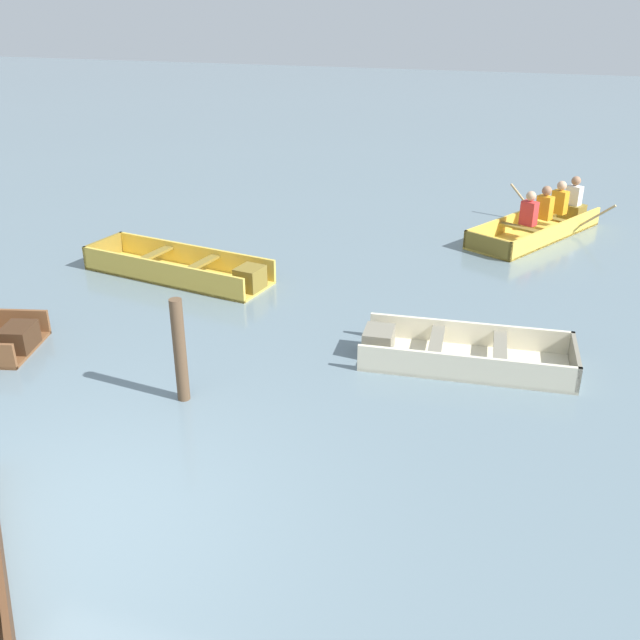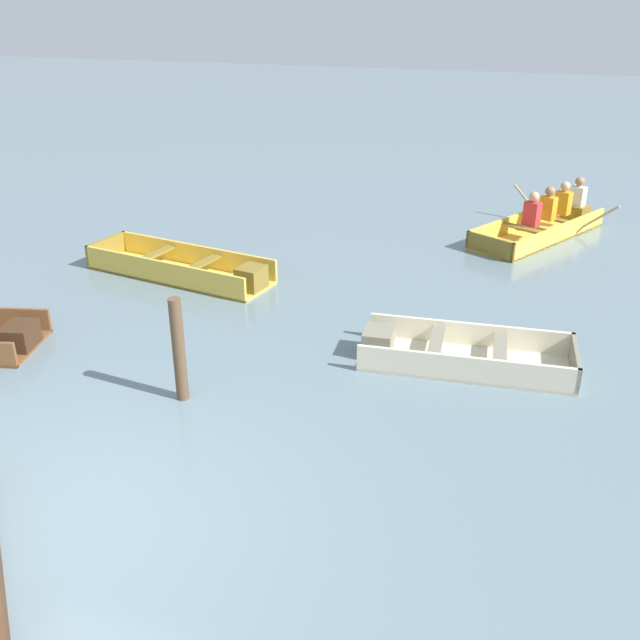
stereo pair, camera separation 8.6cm
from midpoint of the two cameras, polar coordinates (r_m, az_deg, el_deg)
ground_plane at (r=6.70m, az=-20.32°, el=-15.62°), size 80.00×80.00×0.00m
skiff_cream_mid_moored at (r=8.93m, az=11.14°, el=-2.71°), size 2.64×1.21×0.34m
skiff_yellow_outer_moored at (r=11.62m, az=-10.43°, el=4.04°), size 3.23×1.43×0.39m
rowboat_yellow_with_crew at (r=14.17m, az=17.75°, el=7.48°), size 2.54×3.22×0.91m
mooring_post at (r=7.95m, az=-10.93°, el=-2.37°), size 0.14×0.14×1.22m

